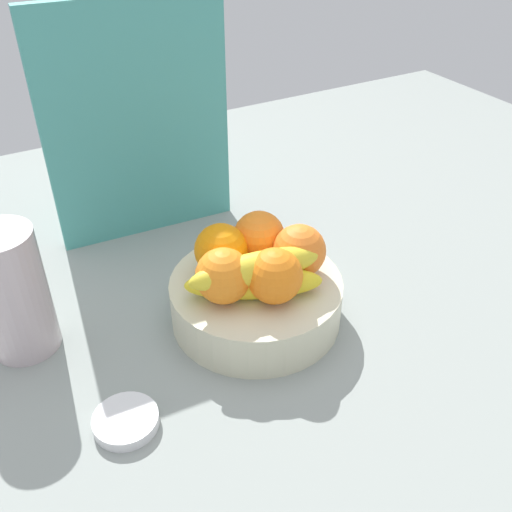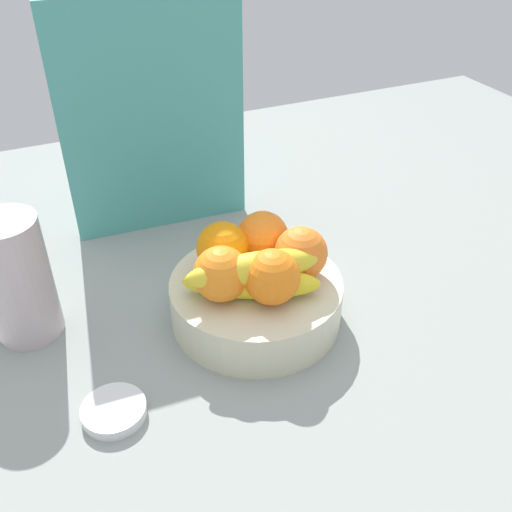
% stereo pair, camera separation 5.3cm
% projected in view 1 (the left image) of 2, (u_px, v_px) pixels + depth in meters
% --- Properties ---
extents(ground_plane, '(1.80, 1.40, 0.03)m').
position_uv_depth(ground_plane, '(284.00, 320.00, 0.79)').
color(ground_plane, gray).
extents(fruit_bowl, '(0.22, 0.22, 0.06)m').
position_uv_depth(fruit_bowl, '(256.00, 300.00, 0.75)').
color(fruit_bowl, beige).
rests_on(fruit_bowl, ground_plane).
extents(orange_front_left, '(0.07, 0.07, 0.07)m').
position_uv_depth(orange_front_left, '(259.00, 237.00, 0.76)').
color(orange_front_left, orange).
rests_on(orange_front_left, fruit_bowl).
extents(orange_front_right, '(0.07, 0.07, 0.07)m').
position_uv_depth(orange_front_right, '(221.00, 250.00, 0.73)').
color(orange_front_right, orange).
rests_on(orange_front_right, fruit_bowl).
extents(orange_center, '(0.07, 0.07, 0.07)m').
position_uv_depth(orange_center, '(222.00, 274.00, 0.69)').
color(orange_center, orange).
rests_on(orange_center, fruit_bowl).
extents(orange_back_left, '(0.07, 0.07, 0.07)m').
position_uv_depth(orange_back_left, '(275.00, 276.00, 0.69)').
color(orange_back_left, orange).
rests_on(orange_back_left, fruit_bowl).
extents(orange_back_right, '(0.07, 0.07, 0.07)m').
position_uv_depth(orange_back_right, '(300.00, 252.00, 0.73)').
color(orange_back_right, orange).
rests_on(orange_back_right, fruit_bowl).
extents(banana_bunch, '(0.18, 0.11, 0.06)m').
position_uv_depth(banana_bunch, '(255.00, 276.00, 0.69)').
color(banana_bunch, yellow).
rests_on(banana_bunch, fruit_bowl).
extents(cutting_board, '(0.28, 0.03, 0.36)m').
position_uv_depth(cutting_board, '(138.00, 125.00, 0.85)').
color(cutting_board, teal).
rests_on(cutting_board, ground_plane).
extents(thermos_tumbler, '(0.08, 0.08, 0.17)m').
position_uv_depth(thermos_tumbler, '(13.00, 293.00, 0.68)').
color(thermos_tumbler, '#C1B0B5').
rests_on(thermos_tumbler, ground_plane).
extents(jar_lid, '(0.07, 0.07, 0.01)m').
position_uv_depth(jar_lid, '(126.00, 421.00, 0.62)').
color(jar_lid, silver).
rests_on(jar_lid, ground_plane).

